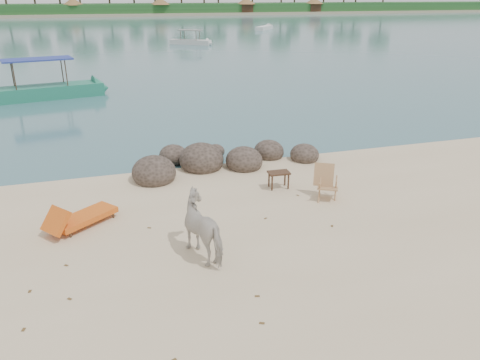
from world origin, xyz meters
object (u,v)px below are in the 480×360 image
at_px(cow, 206,228).
at_px(lounge_chair, 85,215).
at_px(boat_near, 38,66).
at_px(boulders, 214,161).
at_px(deck_chair, 328,184).
at_px(side_table, 279,181).

relative_size(cow, lounge_chair, 0.81).
height_order(cow, boat_near, boat_near).
relative_size(boulders, deck_chair, 6.76).
bearing_deg(boat_near, lounge_chair, -93.66).
height_order(deck_chair, boat_near, boat_near).
relative_size(boulders, boat_near, 0.88).
height_order(cow, side_table, cow).
xyz_separation_m(lounge_chair, boat_near, (-2.36, 17.42, 1.51)).
xyz_separation_m(cow, side_table, (2.99, 3.18, -0.44)).
height_order(boulders, lounge_chair, boulders).
height_order(side_table, lounge_chair, lounge_chair).
xyz_separation_m(side_table, deck_chair, (1.04, -1.19, 0.23)).
height_order(lounge_chair, boat_near, boat_near).
relative_size(lounge_chair, deck_chair, 2.08).
bearing_deg(boulders, boat_near, 114.80).
height_order(side_table, boat_near, boat_near).
bearing_deg(lounge_chair, boulders, 0.10).
distance_m(boulders, cow, 5.83).
bearing_deg(boat_near, side_table, -75.67).
xyz_separation_m(side_table, lounge_chair, (-5.63, -0.82, 0.05)).
distance_m(cow, deck_chair, 4.50).
relative_size(cow, boat_near, 0.22).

